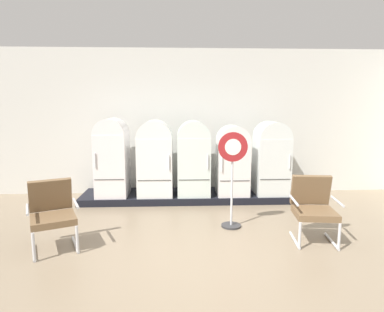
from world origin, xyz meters
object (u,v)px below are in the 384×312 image
armchair_left (52,211)px  refrigerator_2 (193,156)px  refrigerator_3 (233,158)px  refrigerator_0 (112,155)px  refrigerator_4 (271,156)px  armchair_right (313,206)px  refrigerator_1 (155,156)px  sign_stand (232,181)px

armchair_left → refrigerator_2: bearing=46.1°
refrigerator_3 → armchair_left: (-2.84, -2.10, -0.37)m
refrigerator_0 → armchair_left: refrigerator_0 is taller
refrigerator_4 → armchair_right: refrigerator_4 is taller
refrigerator_4 → refrigerator_3: bearing=-177.4°
refrigerator_1 → refrigerator_2: bearing=-0.3°
refrigerator_0 → sign_stand: bearing=-34.8°
armchair_right → sign_stand: sign_stand is taller
refrigerator_0 → refrigerator_1: 0.86m
refrigerator_2 → refrigerator_4: bearing=0.4°
refrigerator_1 → sign_stand: refrigerator_1 is taller
armchair_right → refrigerator_1: bearing=140.0°
refrigerator_3 → armchair_right: size_ratio=1.51×
refrigerator_4 → refrigerator_0: bearing=179.6°
refrigerator_3 → armchair_right: (0.85, -2.00, -0.37)m
armchair_left → armchair_right: (3.69, 0.10, 0.00)m
refrigerator_3 → refrigerator_4: (0.80, 0.04, 0.04)m
refrigerator_2 → sign_stand: bearing=-69.9°
refrigerator_4 → refrigerator_2: bearing=-179.6°
refrigerator_2 → sign_stand: size_ratio=0.98×
refrigerator_0 → refrigerator_2: refrigerator_0 is taller
armchair_right → refrigerator_3: bearing=112.9°
refrigerator_2 → refrigerator_4: (1.60, 0.01, -0.01)m
armchair_right → sign_stand: bearing=153.7°
refrigerator_0 → refrigerator_2: size_ratio=1.03×
refrigerator_1 → refrigerator_4: refrigerator_1 is taller
refrigerator_2 → armchair_right: 2.64m
refrigerator_4 → armchair_left: size_ratio=1.59×
refrigerator_3 → armchair_left: bearing=-143.5°
refrigerator_0 → refrigerator_4: bearing=-0.4°
refrigerator_3 → refrigerator_0: bearing=178.7°
refrigerator_0 → sign_stand: (2.18, -1.51, -0.20)m
refrigerator_4 → sign_stand: refrigerator_4 is taller
refrigerator_0 → armchair_left: (-0.41, -2.16, -0.45)m
refrigerator_1 → refrigerator_3: 1.57m
refrigerator_0 → refrigerator_3: (2.43, -0.06, -0.08)m
refrigerator_1 → refrigerator_4: bearing=0.2°
refrigerator_2 → refrigerator_4: size_ratio=1.01×
refrigerator_0 → sign_stand: refrigerator_0 is taller
refrigerator_0 → refrigerator_1: size_ratio=1.03×
refrigerator_4 → sign_stand: bearing=-125.3°
refrigerator_3 → refrigerator_4: 0.81m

